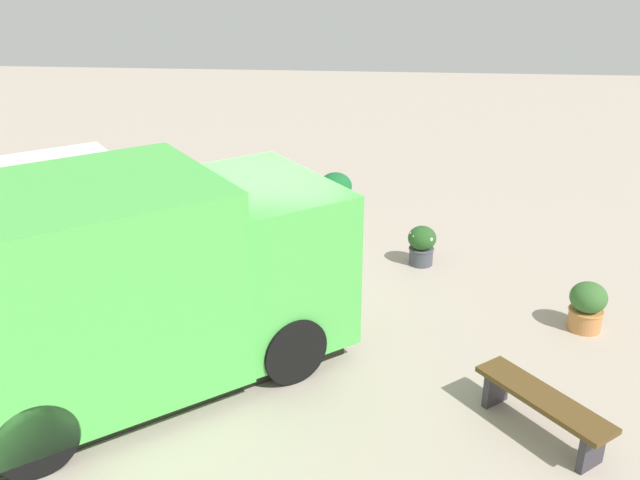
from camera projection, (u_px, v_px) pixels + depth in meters
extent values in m
plane|color=#B0A292|center=(256.00, 317.00, 9.71)|extent=(40.00, 40.00, 0.00)
cube|color=#4FBB4C|center=(59.00, 293.00, 7.45)|extent=(3.92, 4.14, 2.29)
cube|color=#4FBB4C|center=(264.00, 255.00, 8.76)|extent=(2.63, 2.51, 1.94)
cube|color=black|center=(312.00, 218.00, 8.99)|extent=(1.45, 1.13, 0.74)
cube|color=black|center=(34.00, 245.00, 8.28)|extent=(1.19, 1.53, 0.80)
cube|color=white|center=(15.00, 161.00, 8.12)|extent=(1.76, 2.02, 0.03)
cube|color=black|center=(139.00, 370.00, 8.32)|extent=(4.33, 4.85, 0.23)
cylinder|color=black|center=(293.00, 349.00, 8.18)|extent=(0.68, 0.79, 0.83)
cylinder|color=black|center=(219.00, 283.00, 9.76)|extent=(0.68, 0.79, 0.83)
cylinder|color=black|center=(35.00, 437.00, 6.73)|extent=(0.68, 0.79, 0.83)
ellipsoid|color=black|center=(246.00, 207.00, 13.54)|extent=(0.65, 0.60, 0.13)
cube|color=black|center=(243.00, 211.00, 13.34)|extent=(0.37, 0.24, 0.11)
cube|color=black|center=(253.00, 210.00, 13.39)|extent=(0.37, 0.24, 0.11)
cube|color=#21283B|center=(245.00, 192.00, 13.41)|extent=(0.42, 0.34, 0.50)
sphere|color=beige|center=(245.00, 175.00, 13.28)|extent=(0.19, 0.19, 0.19)
sphere|color=#43310E|center=(244.00, 174.00, 13.27)|extent=(0.20, 0.20, 0.20)
cube|color=#21283B|center=(241.00, 192.00, 13.24)|extent=(0.35, 0.21, 0.27)
cube|color=#21283B|center=(252.00, 191.00, 13.29)|extent=(0.35, 0.21, 0.27)
cylinder|color=#E29F59|center=(249.00, 198.00, 13.14)|extent=(0.31, 0.12, 0.07)
cube|color=orange|center=(248.00, 197.00, 13.14)|extent=(0.26, 0.08, 0.02)
cylinder|color=beige|center=(335.00, 207.00, 13.21)|extent=(0.50, 0.50, 0.37)
torus|color=beige|center=(335.00, 199.00, 13.14)|extent=(0.53, 0.53, 0.04)
ellipsoid|color=#18632D|center=(335.00, 186.00, 13.04)|extent=(0.62, 0.62, 0.53)
sphere|color=yellow|center=(338.00, 181.00, 13.27)|extent=(0.05, 0.05, 0.05)
sphere|color=#EACF4E|center=(329.00, 187.00, 12.81)|extent=(0.07, 0.07, 0.07)
sphere|color=yellow|center=(328.00, 177.00, 13.16)|extent=(0.07, 0.07, 0.07)
cylinder|color=#434750|center=(421.00, 256.00, 11.26)|extent=(0.38, 0.38, 0.29)
torus|color=#47454C|center=(421.00, 249.00, 11.21)|extent=(0.41, 0.41, 0.04)
ellipsoid|color=#285322|center=(422.00, 238.00, 11.14)|extent=(0.46, 0.46, 0.39)
sphere|color=white|center=(430.00, 239.00, 10.98)|extent=(0.08, 0.08, 0.08)
sphere|color=white|center=(432.00, 233.00, 11.18)|extent=(0.06, 0.06, 0.06)
sphere|color=white|center=(429.00, 235.00, 10.98)|extent=(0.05, 0.05, 0.05)
sphere|color=white|center=(412.00, 234.00, 11.10)|extent=(0.07, 0.07, 0.07)
sphere|color=white|center=(414.00, 237.00, 11.01)|extent=(0.07, 0.07, 0.07)
cylinder|color=#C07B43|center=(585.00, 319.00, 9.37)|extent=(0.44, 0.44, 0.30)
torus|color=#BB7B3C|center=(586.00, 310.00, 9.32)|extent=(0.47, 0.47, 0.04)
ellipsoid|color=#38662E|center=(589.00, 297.00, 9.24)|extent=(0.49, 0.49, 0.42)
sphere|color=red|center=(592.00, 300.00, 9.04)|extent=(0.06, 0.06, 0.06)
sphere|color=red|center=(600.00, 290.00, 9.30)|extent=(0.07, 0.07, 0.07)
sphere|color=red|center=(603.00, 291.00, 9.19)|extent=(0.06, 0.06, 0.06)
sphere|color=red|center=(586.00, 298.00, 9.06)|extent=(0.07, 0.07, 0.07)
sphere|color=red|center=(600.00, 290.00, 9.28)|extent=(0.05, 0.05, 0.05)
sphere|color=red|center=(575.00, 292.00, 9.24)|extent=(0.05, 0.05, 0.05)
cube|color=#543D1C|center=(544.00, 398.00, 7.26)|extent=(1.48, 1.30, 0.06)
cube|color=#322F36|center=(592.00, 450.00, 6.87)|extent=(0.28, 0.31, 0.42)
cube|color=#322F36|center=(496.00, 388.00, 7.83)|extent=(0.28, 0.31, 0.42)
cylinder|color=#204638|center=(132.00, 218.00, 12.03)|extent=(0.45, 0.45, 0.84)
ellipsoid|color=#173F34|center=(129.00, 193.00, 11.85)|extent=(0.46, 0.46, 0.10)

